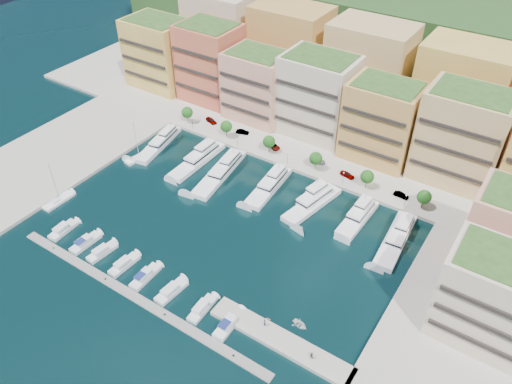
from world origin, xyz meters
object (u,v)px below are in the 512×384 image
cruiser_0 (63,230)px  cruiser_5 (171,291)px  lamppost_3 (343,176)px  yacht_2 (222,170)px  tender_2 (300,325)px  lamppost_2 (288,156)px  cruiser_2 (102,252)px  lamppost_1 (238,138)px  sailboat_0 (58,201)px  lamppost_4 (406,199)px  yacht_5 (359,215)px  car_5 (401,195)px  car_2 (274,146)px  yacht_6 (397,237)px  cruiser_1 (85,243)px  person_1 (312,355)px  cruiser_6 (202,309)px  cruiser_3 (124,265)px  car_4 (347,175)px  cruiser_4 (145,277)px  car_1 (242,132)px  yacht_4 (313,202)px  yacht_1 (199,158)px  tree_0 (187,112)px  tender_1 (267,319)px  car_3 (318,161)px  sailboat_2 (138,158)px  yacht_0 (160,142)px  tree_4 (367,177)px  tree_5 (424,197)px  yacht_3 (270,184)px  cruiser_7 (229,324)px  tree_3 (316,158)px  car_0 (211,120)px  person_0 (265,323)px  tree_2 (269,142)px  lamppost_0 (192,121)px

cruiser_0 → cruiser_5: size_ratio=0.96×
lamppost_3 → yacht_2: yacht_2 is taller
tender_2 → lamppost_2: bearing=46.1°
cruiser_2 → lamppost_3: bearing=56.5°
lamppost_1 → sailboat_0: size_ratio=0.32×
lamppost_4 → cruiser_2: lamppost_4 is taller
yacht_5 → car_5: bearing=65.3°
car_2 → cruiser_2: bearing=-167.1°
yacht_5 → yacht_6: 11.47m
cruiser_1 → person_1: person_1 is taller
cruiser_6 → car_5: car_5 is taller
cruiser_3 → car_4: size_ratio=1.88×
cruiser_4 → sailboat_0: size_ratio=0.64×
car_1 → yacht_4: bearing=-135.7°
yacht_1 → cruiser_4: size_ratio=2.64×
tree_0 → yacht_1: bearing=-41.9°
cruiser_4 → tender_1: size_ratio=5.49×
car_2 → car_3: car_2 is taller
sailboat_2 → sailboat_0: bearing=-97.6°
lamppost_4 → car_4: (-18.50, 4.05, -2.09)m
yacht_0 → yacht_4: same height
tree_0 → cruiser_2: 61.94m
tree_4 → yacht_1: tree_4 is taller
sailboat_2 → lamppost_3: bearing=20.5°
tree_4 → yacht_6: bearing=-44.2°
yacht_4 → yacht_6: bearing=-1.3°
tree_5 → car_4: (-22.50, 1.75, -3.01)m
lamppost_4 → yacht_5: size_ratio=0.25×
yacht_3 → cruiser_7: bearing=-68.1°
yacht_4 → cruiser_4: bearing=-113.9°
lamppost_4 → yacht_0: 76.45m
tree_5 → car_5: (-6.25, 1.40, -3.08)m
lamppost_4 → car_3: (-28.73, 5.45, -2.16)m
tree_3 → car_0: size_ratio=1.25×
car_5 → tree_5: bearing=-100.3°
tree_4 → person_0: size_ratio=2.87×
cruiser_4 → car_3: bearing=78.9°
lamppost_2 → car_1: (-20.72, 6.45, -2.14)m
tree_2 → tender_2: size_ratio=1.62×
lamppost_0 → cruiser_7: (54.93, -55.81, -3.26)m
yacht_4 → cruiser_6: yacht_4 is taller
lamppost_2 → lamppost_3: bearing=0.0°
person_1 → car_5: bearing=-106.9°
yacht_0 → car_3: yacht_0 is taller
car_1 → car_0: bearing=70.7°
tender_1 → lamppost_0: bearing=29.9°
yacht_5 → cruiser_7: 46.68m
tree_3 → sailboat_0: sailboat_0 is taller
sailboat_2 → tree_4: bearing=20.5°
cruiser_1 → car_1: car_1 is taller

